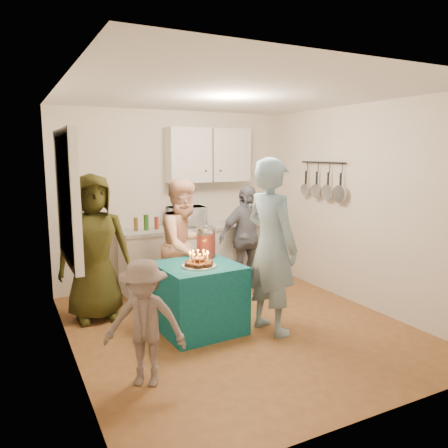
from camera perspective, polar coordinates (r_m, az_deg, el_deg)
name	(u,v)px	position (r m, az deg, el deg)	size (l,w,h in m)	color
floor	(238,326)	(5.19, 1.80, -13.21)	(4.00, 4.00, 0.00)	brown
ceiling	(239,94)	(4.83, 1.96, 16.61)	(4.00, 4.00, 0.00)	white
back_wall	(175,199)	(6.65, -6.45, 3.32)	(3.60, 3.60, 0.00)	silver
left_wall	(68,228)	(4.29, -19.74, -0.44)	(4.00, 4.00, 0.00)	silver
right_wall	(360,206)	(5.91, 17.37, 2.22)	(4.00, 4.00, 0.00)	silver
window_night	(65,198)	(4.55, -20.02, 3.26)	(0.04, 1.00, 1.20)	black
counter	(195,257)	(6.60, -3.76, -4.37)	(2.20, 0.58, 0.86)	white
countertop	(195,228)	(6.50, -3.81, -0.47)	(2.24, 0.62, 0.05)	beige
upper_cabinet	(209,155)	(6.67, -2.02, 8.98)	(1.30, 0.30, 0.80)	white
pot_rack	(321,180)	(6.35, 12.57, 5.59)	(0.12, 1.00, 0.60)	black
microwave	(186,217)	(6.43, -4.93, 0.96)	(0.53, 0.36, 0.30)	white
party_table	(199,297)	(4.98, -3.33, -9.53)	(0.85, 0.85, 0.76)	#0F5F69
donut_cake	(199,258)	(4.76, -3.30, -4.52)	(0.38, 0.38, 0.18)	#381C0C
punch_jar	(206,243)	(5.15, -2.37, -2.52)	(0.22, 0.22, 0.34)	#AD130D
man_birthday	(271,247)	(4.81, 6.19, -2.94)	(0.71, 0.47, 1.94)	#87ABC5
woman_back_left	(94,248)	(5.38, -16.61, -3.00)	(0.86, 0.56, 1.75)	#525017
woman_back_center	(185,245)	(5.51, -5.08, -2.79)	(0.81, 0.63, 1.67)	#E18F75
woman_back_right	(246,238)	(6.35, 2.85, -1.81)	(0.90, 0.37, 1.53)	black
child_near_left	(144,323)	(3.86, -10.35, -12.61)	(0.72, 0.41, 1.11)	#655550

